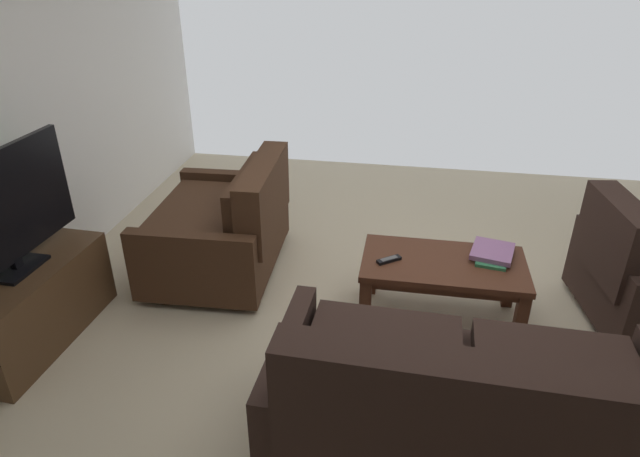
{
  "coord_description": "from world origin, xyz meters",
  "views": [
    {
      "loc": [
        0.05,
        2.73,
        2.19
      ],
      "look_at": [
        0.47,
        0.29,
        0.89
      ],
      "focal_mm": 31.01,
      "sensor_mm": 36.0,
      "label": 1
    }
  ],
  "objects_px": {
    "tv_stand": "(29,305)",
    "tv_remote": "(389,260)",
    "coffee_table": "(443,271)",
    "loveseat_near": "(225,226)",
    "sofa_main": "(466,413)",
    "flat_tv": "(1,213)",
    "book_stack": "(492,253)"
  },
  "relations": [
    {
      "from": "flat_tv",
      "to": "tv_remote",
      "type": "height_order",
      "value": "flat_tv"
    },
    {
      "from": "flat_tv",
      "to": "tv_remote",
      "type": "bearing_deg",
      "value": -164.82
    },
    {
      "from": "coffee_table",
      "to": "loveseat_near",
      "type": "bearing_deg",
      "value": -13.27
    },
    {
      "from": "sofa_main",
      "to": "book_stack",
      "type": "relative_size",
      "value": 5.15
    },
    {
      "from": "tv_remote",
      "to": "coffee_table",
      "type": "bearing_deg",
      "value": -170.12
    },
    {
      "from": "flat_tv",
      "to": "tv_remote",
      "type": "relative_size",
      "value": 7.15
    },
    {
      "from": "sofa_main",
      "to": "tv_remote",
      "type": "xyz_separation_m",
      "value": [
        0.4,
        -1.13,
        0.06
      ]
    },
    {
      "from": "loveseat_near",
      "to": "book_stack",
      "type": "relative_size",
      "value": 3.48
    },
    {
      "from": "loveseat_near",
      "to": "flat_tv",
      "type": "xyz_separation_m",
      "value": [
        0.9,
        0.99,
        0.51
      ]
    },
    {
      "from": "tv_stand",
      "to": "flat_tv",
      "type": "relative_size",
      "value": 0.96
    },
    {
      "from": "coffee_table",
      "to": "book_stack",
      "type": "distance_m",
      "value": 0.33
    },
    {
      "from": "loveseat_near",
      "to": "coffee_table",
      "type": "xyz_separation_m",
      "value": [
        -1.53,
        0.36,
        0.01
      ]
    },
    {
      "from": "tv_stand",
      "to": "flat_tv",
      "type": "xyz_separation_m",
      "value": [
        -0.0,
        0.0,
        0.61
      ]
    },
    {
      "from": "tv_stand",
      "to": "sofa_main",
      "type": "bearing_deg",
      "value": 167.49
    },
    {
      "from": "sofa_main",
      "to": "loveseat_near",
      "type": "bearing_deg",
      "value": -43.97
    },
    {
      "from": "loveseat_near",
      "to": "coffee_table",
      "type": "distance_m",
      "value": 1.58
    },
    {
      "from": "coffee_table",
      "to": "book_stack",
      "type": "height_order",
      "value": "book_stack"
    },
    {
      "from": "flat_tv",
      "to": "tv_remote",
      "type": "xyz_separation_m",
      "value": [
        -2.1,
        -0.57,
        -0.42
      ]
    },
    {
      "from": "sofa_main",
      "to": "flat_tv",
      "type": "bearing_deg",
      "value": -12.5
    },
    {
      "from": "sofa_main",
      "to": "flat_tv",
      "type": "distance_m",
      "value": 2.61
    },
    {
      "from": "coffee_table",
      "to": "flat_tv",
      "type": "height_order",
      "value": "flat_tv"
    },
    {
      "from": "sofa_main",
      "to": "tv_remote",
      "type": "distance_m",
      "value": 1.2
    },
    {
      "from": "sofa_main",
      "to": "book_stack",
      "type": "distance_m",
      "value": 1.31
    },
    {
      "from": "tv_remote",
      "to": "flat_tv",
      "type": "bearing_deg",
      "value": 15.18
    },
    {
      "from": "tv_stand",
      "to": "tv_remote",
      "type": "xyz_separation_m",
      "value": [
        -2.1,
        -0.57,
        0.19
      ]
    },
    {
      "from": "tv_stand",
      "to": "book_stack",
      "type": "relative_size",
      "value": 3.11
    },
    {
      "from": "coffee_table",
      "to": "tv_remote",
      "type": "height_order",
      "value": "tv_remote"
    },
    {
      "from": "sofa_main",
      "to": "tv_stand",
      "type": "distance_m",
      "value": 2.57
    },
    {
      "from": "tv_stand",
      "to": "tv_remote",
      "type": "bearing_deg",
      "value": -164.85
    },
    {
      "from": "tv_stand",
      "to": "book_stack",
      "type": "height_order",
      "value": "tv_stand"
    },
    {
      "from": "book_stack",
      "to": "tv_stand",
      "type": "bearing_deg",
      "value": 15.05
    },
    {
      "from": "sofa_main",
      "to": "flat_tv",
      "type": "height_order",
      "value": "flat_tv"
    }
  ]
}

